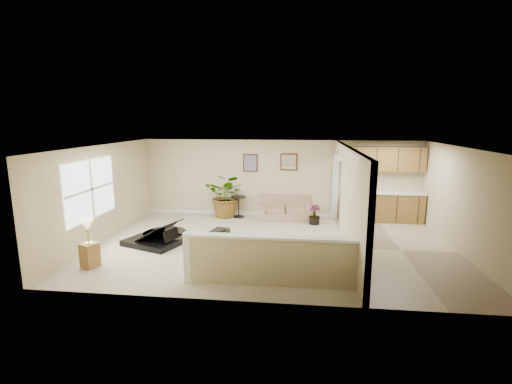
# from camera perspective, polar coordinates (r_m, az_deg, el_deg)

# --- Properties ---
(floor) EXTENTS (9.00, 9.00, 0.00)m
(floor) POSITION_cam_1_polar(r_m,az_deg,el_deg) (9.51, 2.55, -8.22)
(floor) COLOR #C1B096
(floor) RESTS_ON ground
(back_wall) EXTENTS (9.00, 0.04, 2.50)m
(back_wall) POSITION_cam_1_polar(r_m,az_deg,el_deg) (12.12, 3.61, 2.08)
(back_wall) COLOR #C4B386
(back_wall) RESTS_ON floor
(front_wall) EXTENTS (9.00, 0.04, 2.50)m
(front_wall) POSITION_cam_1_polar(r_m,az_deg,el_deg) (6.28, 0.69, -6.45)
(front_wall) COLOR #C4B386
(front_wall) RESTS_ON floor
(left_wall) EXTENTS (0.04, 6.00, 2.50)m
(left_wall) POSITION_cam_1_polar(r_m,az_deg,el_deg) (10.49, -22.73, -0.18)
(left_wall) COLOR #C4B386
(left_wall) RESTS_ON floor
(right_wall) EXTENTS (0.04, 6.00, 2.50)m
(right_wall) POSITION_cam_1_polar(r_m,az_deg,el_deg) (9.95, 29.45, -1.34)
(right_wall) COLOR #C4B386
(right_wall) RESTS_ON floor
(ceiling) EXTENTS (9.00, 6.00, 0.04)m
(ceiling) POSITION_cam_1_polar(r_m,az_deg,el_deg) (9.00, 2.69, 6.98)
(ceiling) COLOR white
(ceiling) RESTS_ON back_wall
(kitchen_vinyl) EXTENTS (2.70, 6.00, 0.01)m
(kitchen_vinyl) POSITION_cam_1_polar(r_m,az_deg,el_deg) (9.83, 21.40, -8.34)
(kitchen_vinyl) COLOR tan
(kitchen_vinyl) RESTS_ON floor
(interior_partition) EXTENTS (0.18, 5.99, 2.50)m
(interior_partition) POSITION_cam_1_polar(r_m,az_deg,el_deg) (9.48, 13.64, -0.93)
(interior_partition) COLOR #C4B386
(interior_partition) RESTS_ON floor
(pony_half_wall) EXTENTS (3.42, 0.22, 1.00)m
(pony_half_wall) POSITION_cam_1_polar(r_m,az_deg,el_deg) (7.18, 1.87, -10.37)
(pony_half_wall) COLOR #C4B386
(pony_half_wall) RESTS_ON floor
(left_window) EXTENTS (0.05, 2.15, 1.45)m
(left_window) POSITION_cam_1_polar(r_m,az_deg,el_deg) (10.02, -24.12, 0.38)
(left_window) COLOR white
(left_window) RESTS_ON left_wall
(wall_art_left) EXTENTS (0.48, 0.04, 0.58)m
(wall_art_left) POSITION_cam_1_polar(r_m,az_deg,el_deg) (12.11, -0.88, 4.48)
(wall_art_left) COLOR #3C2215
(wall_art_left) RESTS_ON back_wall
(wall_mirror) EXTENTS (0.55, 0.04, 0.55)m
(wall_mirror) POSITION_cam_1_polar(r_m,az_deg,el_deg) (12.01, 5.07, 4.62)
(wall_mirror) COLOR #3C2215
(wall_mirror) RESTS_ON back_wall
(kitchen_cabinets) EXTENTS (2.36, 0.65, 2.33)m
(kitchen_cabinets) POSITION_cam_1_polar(r_m,az_deg,el_deg) (12.18, 18.67, -0.25)
(kitchen_cabinets) COLOR olive
(kitchen_cabinets) RESTS_ON floor
(piano) EXTENTS (1.90, 1.87, 1.28)m
(piano) POSITION_cam_1_polar(r_m,az_deg,el_deg) (9.97, -15.19, -4.47)
(piano) COLOR black
(piano) RESTS_ON floor
(piano_bench) EXTENTS (0.51, 0.79, 0.49)m
(piano_bench) POSITION_cam_1_polar(r_m,az_deg,el_deg) (9.14, -5.91, -7.48)
(piano_bench) COLOR black
(piano_bench) RESTS_ON floor
(loveseat) EXTENTS (1.76, 1.07, 0.97)m
(loveseat) POSITION_cam_1_polar(r_m,az_deg,el_deg) (11.99, 4.51, -2.32)
(loveseat) COLOR tan
(loveseat) RESTS_ON floor
(accent_table) EXTENTS (0.48, 0.48, 0.69)m
(accent_table) POSITION_cam_1_polar(r_m,az_deg,el_deg) (12.07, -2.70, -1.84)
(accent_table) COLOR black
(accent_table) RESTS_ON floor
(palm_plant) EXTENTS (1.48, 1.35, 1.44)m
(palm_plant) POSITION_cam_1_polar(r_m,az_deg,el_deg) (12.08, -4.52, -0.59)
(palm_plant) COLOR black
(palm_plant) RESTS_ON floor
(small_plant) EXTENTS (0.35, 0.35, 0.60)m
(small_plant) POSITION_cam_1_polar(r_m,az_deg,el_deg) (11.43, 8.98, -3.68)
(small_plant) COLOR black
(small_plant) RESTS_ON floor
(lamp_stand) EXTENTS (0.41, 0.41, 1.06)m
(lamp_stand) POSITION_cam_1_polar(r_m,az_deg,el_deg) (8.81, -24.29, -7.73)
(lamp_stand) COLOR olive
(lamp_stand) RESTS_ON floor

